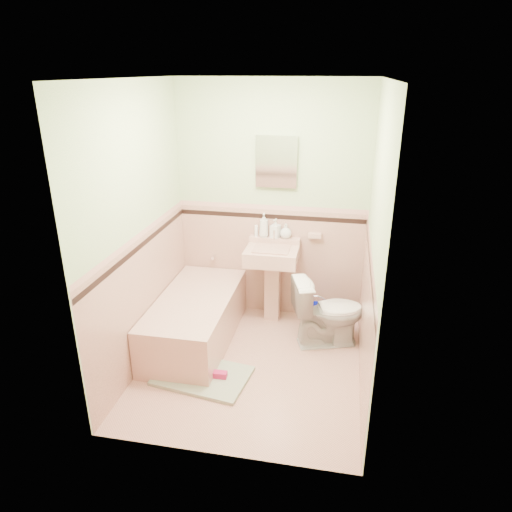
% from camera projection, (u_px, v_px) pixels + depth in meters
% --- Properties ---
extents(floor, '(2.20, 2.20, 0.00)m').
position_uv_depth(floor, '(251.00, 365.00, 4.34)').
color(floor, tan).
rests_on(floor, ground).
extents(ceiling, '(2.20, 2.20, 0.00)m').
position_uv_depth(ceiling, '(249.00, 78.00, 3.40)').
color(ceiling, white).
rests_on(ceiling, ground).
extents(wall_back, '(2.50, 0.00, 2.50)m').
position_uv_depth(wall_back, '(271.00, 204.00, 4.87)').
color(wall_back, '#F6ECC8').
rests_on(wall_back, ground).
extents(wall_front, '(2.50, 0.00, 2.50)m').
position_uv_depth(wall_front, '(214.00, 299.00, 2.87)').
color(wall_front, '#F6ECC8').
rests_on(wall_front, ground).
extents(wall_left, '(0.00, 2.50, 2.50)m').
position_uv_depth(wall_left, '(138.00, 232.00, 4.05)').
color(wall_left, '#F6ECC8').
rests_on(wall_left, ground).
extents(wall_right, '(0.00, 2.50, 2.50)m').
position_uv_depth(wall_right, '(374.00, 247.00, 3.69)').
color(wall_right, '#F6ECC8').
rests_on(wall_right, ground).
extents(wainscot_back, '(2.00, 0.00, 2.00)m').
position_uv_depth(wainscot_back, '(271.00, 262.00, 5.10)').
color(wainscot_back, '#D29E8D').
rests_on(wainscot_back, ground).
extents(wainscot_front, '(2.00, 0.00, 2.00)m').
position_uv_depth(wainscot_front, '(218.00, 384.00, 3.12)').
color(wainscot_front, '#D29E8D').
rests_on(wainscot_front, ground).
extents(wainscot_left, '(0.00, 2.20, 2.20)m').
position_uv_depth(wainscot_left, '(146.00, 299.00, 4.29)').
color(wainscot_left, '#D29E8D').
rests_on(wainscot_left, ground).
extents(wainscot_right, '(0.00, 2.20, 2.20)m').
position_uv_depth(wainscot_right, '(365.00, 319.00, 3.94)').
color(wainscot_right, '#D29E8D').
rests_on(wainscot_right, ground).
extents(accent_back, '(2.00, 0.00, 2.00)m').
position_uv_depth(accent_back, '(271.00, 217.00, 4.90)').
color(accent_back, black).
rests_on(accent_back, ground).
extents(accent_front, '(2.00, 0.00, 2.00)m').
position_uv_depth(accent_front, '(216.00, 316.00, 2.93)').
color(accent_front, black).
rests_on(accent_front, ground).
extents(accent_left, '(0.00, 2.20, 2.20)m').
position_uv_depth(accent_left, '(141.00, 246.00, 4.09)').
color(accent_left, black).
rests_on(accent_left, ground).
extents(accent_right, '(0.00, 2.20, 2.20)m').
position_uv_depth(accent_right, '(370.00, 262.00, 3.74)').
color(accent_right, black).
rests_on(accent_right, ground).
extents(cap_back, '(2.00, 0.00, 2.00)m').
position_uv_depth(cap_back, '(271.00, 207.00, 4.87)').
color(cap_back, '#CF998D').
rests_on(cap_back, ground).
extents(cap_front, '(2.00, 0.00, 2.00)m').
position_uv_depth(cap_front, '(215.00, 302.00, 2.89)').
color(cap_front, '#CF998D').
rests_on(cap_front, ground).
extents(cap_left, '(0.00, 2.20, 2.20)m').
position_uv_depth(cap_left, '(140.00, 235.00, 4.05)').
color(cap_left, '#CF998D').
rests_on(cap_left, ground).
extents(cap_right, '(0.00, 2.20, 2.20)m').
position_uv_depth(cap_right, '(371.00, 251.00, 3.71)').
color(cap_right, '#CF998D').
rests_on(cap_right, ground).
extents(bathtub, '(0.70, 1.50, 0.45)m').
position_uv_depth(bathtub, '(196.00, 320.00, 4.66)').
color(bathtub, tan).
rests_on(bathtub, floor).
extents(tub_faucet, '(0.04, 0.12, 0.04)m').
position_uv_depth(tub_faucet, '(214.00, 256.00, 5.17)').
color(tub_faucet, silver).
rests_on(tub_faucet, wall_back).
extents(sink, '(0.54, 0.48, 0.85)m').
position_uv_depth(sink, '(272.00, 286.00, 4.95)').
color(sink, tan).
rests_on(sink, floor).
extents(sink_faucet, '(0.02, 0.02, 0.10)m').
position_uv_depth(sink_faucet, '(274.00, 235.00, 4.88)').
color(sink_faucet, silver).
rests_on(sink_faucet, sink).
extents(medicine_cabinet, '(0.40, 0.04, 0.50)m').
position_uv_depth(medicine_cabinet, '(276.00, 162.00, 4.67)').
color(medicine_cabinet, white).
rests_on(medicine_cabinet, wall_back).
extents(soap_dish, '(0.13, 0.08, 0.04)m').
position_uv_depth(soap_dish, '(315.00, 235.00, 4.86)').
color(soap_dish, tan).
rests_on(soap_dish, wall_back).
extents(soap_bottle_left, '(0.10, 0.11, 0.26)m').
position_uv_depth(soap_bottle_left, '(264.00, 225.00, 4.91)').
color(soap_bottle_left, '#B2B2B2').
rests_on(soap_bottle_left, sink).
extents(soap_bottle_mid, '(0.11, 0.12, 0.20)m').
position_uv_depth(soap_bottle_mid, '(275.00, 228.00, 4.90)').
color(soap_bottle_mid, '#B2B2B2').
rests_on(soap_bottle_mid, sink).
extents(soap_bottle_right, '(0.14, 0.14, 0.16)m').
position_uv_depth(soap_bottle_right, '(286.00, 231.00, 4.89)').
color(soap_bottle_right, '#B2B2B2').
rests_on(soap_bottle_right, sink).
extents(tube, '(0.04, 0.04, 0.12)m').
position_uv_depth(tube, '(256.00, 231.00, 4.95)').
color(tube, white).
rests_on(tube, sink).
extents(toilet, '(0.78, 0.59, 0.70)m').
position_uv_depth(toilet, '(328.00, 312.00, 4.57)').
color(toilet, white).
rests_on(toilet, floor).
extents(bucket, '(0.28, 0.28, 0.25)m').
position_uv_depth(bucket, '(316.00, 317.00, 4.94)').
color(bucket, '#020C92').
rests_on(bucket, floor).
extents(bath_mat, '(0.88, 0.65, 0.03)m').
position_uv_depth(bath_mat, '(203.00, 376.00, 4.16)').
color(bath_mat, '#97A98D').
rests_on(bath_mat, floor).
extents(shoe, '(0.14, 0.07, 0.05)m').
position_uv_depth(shoe, '(219.00, 374.00, 4.11)').
color(shoe, '#BF1E59').
rests_on(shoe, bath_mat).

